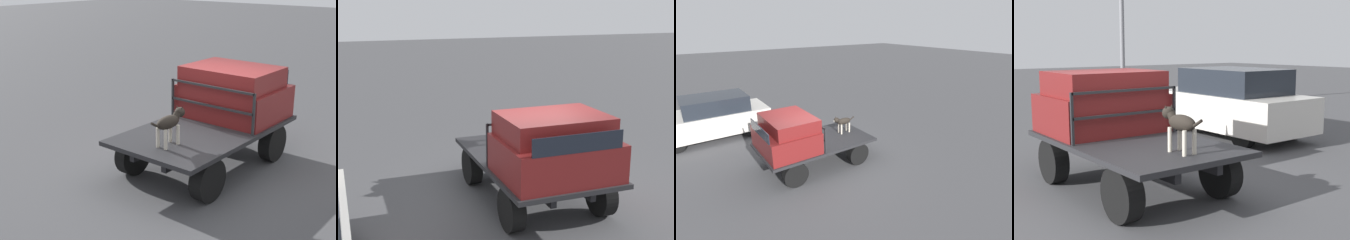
# 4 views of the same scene
# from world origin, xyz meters

# --- Properties ---
(ground_plane) EXTENTS (80.00, 80.00, 0.00)m
(ground_plane) POSITION_xyz_m (0.00, 0.00, 0.00)
(ground_plane) COLOR #474749
(flatbed_truck) EXTENTS (3.60, 2.00, 0.80)m
(flatbed_truck) POSITION_xyz_m (0.00, 0.00, 0.58)
(flatbed_truck) COLOR black
(flatbed_truck) RESTS_ON ground
(truck_cab) EXTENTS (1.54, 1.88, 1.03)m
(truck_cab) POSITION_xyz_m (0.95, 0.00, 1.29)
(truck_cab) COLOR maroon
(truck_cab) RESTS_ON flatbed_truck
(truck_headboard) EXTENTS (0.04, 1.88, 0.78)m
(truck_headboard) POSITION_xyz_m (0.15, 0.00, 1.32)
(truck_headboard) COLOR #232326
(truck_headboard) RESTS_ON flatbed_truck
(dog) EXTENTS (0.86, 0.23, 0.65)m
(dog) POSITION_xyz_m (-1.13, -0.06, 1.21)
(dog) COLOR beige
(dog) RESTS_ON flatbed_truck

